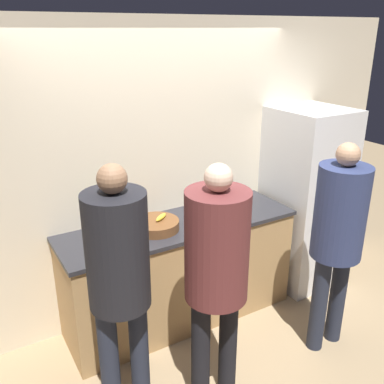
{
  "coord_description": "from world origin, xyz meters",
  "views": [
    {
      "loc": [
        -1.58,
        -2.53,
        2.5
      ],
      "look_at": [
        0.0,
        0.15,
        1.3
      ],
      "focal_mm": 40.0,
      "sensor_mm": 36.0,
      "label": 1
    }
  ],
  "objects": [
    {
      "name": "ground_plane",
      "position": [
        0.0,
        0.0,
        0.0
      ],
      "size": [
        14.0,
        14.0,
        0.0
      ],
      "primitive_type": "plane",
      "color": "#9E8460"
    },
    {
      "name": "wall_back",
      "position": [
        0.0,
        0.69,
        1.3
      ],
      "size": [
        5.2,
        0.06,
        2.6
      ],
      "color": "beige",
      "rests_on": "ground_plane"
    },
    {
      "name": "counter",
      "position": [
        0.0,
        0.37,
        0.48
      ],
      "size": [
        2.07,
        0.67,
        0.95
      ],
      "color": "tan",
      "rests_on": "ground_plane"
    },
    {
      "name": "refrigerator",
      "position": [
        1.41,
        0.32,
        0.9
      ],
      "size": [
        0.65,
        0.73,
        1.8
      ],
      "color": "white",
      "rests_on": "ground_plane"
    },
    {
      "name": "person_left",
      "position": [
        -0.81,
        -0.33,
        1.09
      ],
      "size": [
        0.39,
        0.39,
        1.79
      ],
      "color": "#232838",
      "rests_on": "ground_plane"
    },
    {
      "name": "person_center",
      "position": [
        -0.23,
        -0.55,
        1.09
      ],
      "size": [
        0.42,
        0.42,
        1.76
      ],
      "color": "black",
      "rests_on": "ground_plane"
    },
    {
      "name": "person_right",
      "position": [
        0.88,
        -0.56,
        1.06
      ],
      "size": [
        0.39,
        0.39,
        1.74
      ],
      "color": "#232838",
      "rests_on": "ground_plane"
    },
    {
      "name": "fruit_bowl",
      "position": [
        -0.23,
        0.34,
        0.99
      ],
      "size": [
        0.38,
        0.38,
        0.12
      ],
      "color": "brown",
      "rests_on": "counter"
    },
    {
      "name": "utensil_crock",
      "position": [
        0.32,
        0.44,
        1.02
      ],
      "size": [
        0.12,
        0.12,
        0.25
      ],
      "color": "silver",
      "rests_on": "counter"
    },
    {
      "name": "bottle_green",
      "position": [
        0.73,
        0.39,
        1.02
      ],
      "size": [
        0.07,
        0.07,
        0.17
      ],
      "color": "#236033",
      "rests_on": "counter"
    },
    {
      "name": "bottle_dark",
      "position": [
        0.3,
        0.3,
        1.03
      ],
      "size": [
        0.06,
        0.06,
        0.2
      ],
      "color": "#333338",
      "rests_on": "counter"
    },
    {
      "name": "cup_black",
      "position": [
        0.61,
        0.53,
        1.0
      ],
      "size": [
        0.07,
        0.07,
        0.1
      ],
      "color": "#28282D",
      "rests_on": "counter"
    },
    {
      "name": "potted_plant",
      "position": [
        -0.51,
        0.54,
        1.1
      ],
      "size": [
        0.17,
        0.17,
        0.27
      ],
      "color": "#9E6042",
      "rests_on": "counter"
    }
  ]
}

